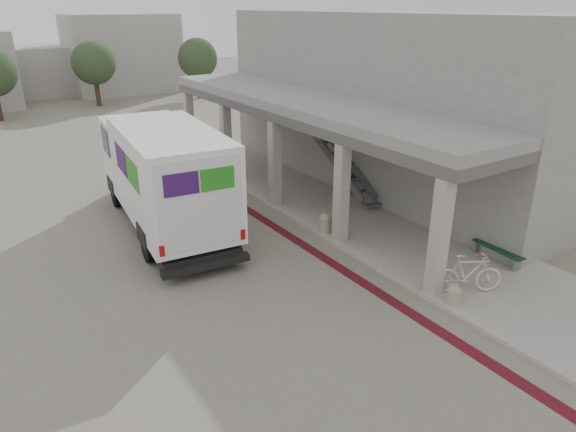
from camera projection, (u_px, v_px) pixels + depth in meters
ground at (295, 265)px, 15.45m from camera, size 120.00×120.00×0.00m
bike_lane_stripe at (286, 234)px, 17.50m from camera, size 0.35×40.00×0.01m
sidewalk at (392, 233)px, 17.45m from camera, size 4.40×28.00×0.12m
transit_building at (372, 106)px, 21.09m from camera, size 7.60×17.00×7.00m
distant_backdrop at (13, 66)px, 40.68m from camera, size 28.00×10.00×6.50m
tree_mid at (94, 63)px, 38.41m from camera, size 3.20×3.20×4.80m
tree_right at (198, 58)px, 41.70m from camera, size 3.20×3.20×4.80m
fedex_truck at (163, 174)px, 17.36m from camera, size 3.50×8.83×3.67m
bench at (498, 252)px, 15.36m from camera, size 0.48×1.72×0.40m
bollard_near at (454, 294)px, 13.15m from camera, size 0.36×0.36×0.54m
bollard_far at (325, 222)px, 17.33m from camera, size 0.43×0.43×0.65m
utility_cabinet at (345, 183)px, 20.68m from camera, size 0.53×0.65×0.98m
bicycle_cream at (468, 273)px, 13.55m from camera, size 1.87×1.41×1.12m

